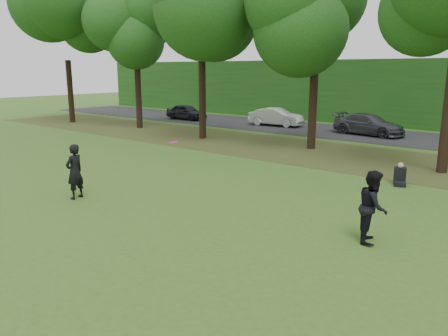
# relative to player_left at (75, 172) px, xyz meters

# --- Properties ---
(ground) EXTENTS (120.00, 120.00, 0.00)m
(ground) POSITION_rel_player_left_xyz_m (4.57, -0.42, -0.92)
(ground) COLOR #39561A
(ground) RESTS_ON ground
(leaf_litter) EXTENTS (60.00, 7.00, 0.01)m
(leaf_litter) POSITION_rel_player_left_xyz_m (4.57, 12.58, -0.92)
(leaf_litter) COLOR #4D391B
(leaf_litter) RESTS_ON ground
(street) EXTENTS (70.00, 7.00, 0.02)m
(street) POSITION_rel_player_left_xyz_m (4.57, 20.58, -0.91)
(street) COLOR black
(street) RESTS_ON ground
(far_hedge) EXTENTS (70.00, 3.00, 5.00)m
(far_hedge) POSITION_rel_player_left_xyz_m (4.57, 26.58, 1.58)
(far_hedge) COLOR #195017
(far_hedge) RESTS_ON ground
(player_left) EXTENTS (0.57, 0.75, 1.85)m
(player_left) POSITION_rel_player_left_xyz_m (0.00, 0.00, 0.00)
(player_left) COLOR black
(player_left) RESTS_ON ground
(player_right) EXTENTS (0.95, 1.07, 1.84)m
(player_right) POSITION_rel_player_left_xyz_m (9.11, 2.59, -0.01)
(player_right) COLOR black
(player_right) RESTS_ON ground
(parked_cars) EXTENTS (35.48, 4.02, 1.37)m
(parked_cars) POSITION_rel_player_left_xyz_m (2.75, 19.82, -0.25)
(parked_cars) COLOR black
(parked_cars) RESTS_ON street
(frisbee) EXTENTS (0.38, 0.38, 0.10)m
(frisbee) POSITION_rel_player_left_xyz_m (3.81, 0.89, 1.27)
(frisbee) COLOR #EC13A3
(frisbee) RESTS_ON ground
(seated_person) EXTENTS (0.65, 0.83, 0.83)m
(seated_person) POSITION_rel_player_left_xyz_m (7.83, 8.76, -0.61)
(seated_person) COLOR black
(seated_person) RESTS_ON ground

